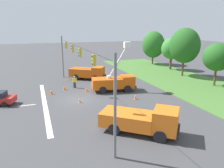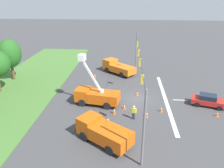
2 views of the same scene
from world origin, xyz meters
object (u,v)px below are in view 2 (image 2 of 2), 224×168
object	(u,v)px
tree_far_east	(10,54)
traffic_cone_lane_edge_a	(147,114)
traffic_cone_foreground_left	(137,93)
utility_truck_support_near	(118,67)
traffic_cone_far_left	(124,107)
utility_truck_bucket_lift	(96,95)
traffic_cone_foreground_right	(217,114)
traffic_cone_mid_right	(114,111)
road_worker	(134,112)
utility_truck_support_far	(103,132)
traffic_cone_far_right	(95,75)
traffic_cone_mid_left	(93,89)
traffic_cone_lane_edge_b	(161,109)
sedan_red	(208,100)
traffic_cone_near_bucket	(108,120)

from	to	relation	value
tree_far_east	traffic_cone_lane_edge_a	distance (m)	24.74
traffic_cone_foreground_left	traffic_cone_lane_edge_a	world-z (taller)	traffic_cone_lane_edge_a
utility_truck_support_near	traffic_cone_far_left	size ratio (longest dim) A/B	9.69
utility_truck_bucket_lift	traffic_cone_foreground_left	size ratio (longest dim) A/B	10.56
traffic_cone_foreground_right	traffic_cone_mid_right	xyz separation A→B (m)	(-0.41, 12.46, 0.07)
road_worker	traffic_cone_foreground_left	world-z (taller)	road_worker
utility_truck_support_far	traffic_cone_lane_edge_a	world-z (taller)	utility_truck_support_far
road_worker	traffic_cone_far_right	world-z (taller)	road_worker
road_worker	traffic_cone_lane_edge_a	world-z (taller)	road_worker
traffic_cone_mid_left	traffic_cone_lane_edge_b	distance (m)	11.16
sedan_red	traffic_cone_far_left	size ratio (longest dim) A/B	6.82
traffic_cone_mid_left	traffic_cone_far_left	bearing A→B (deg)	-136.70
traffic_cone_mid_right	traffic_cone_far_right	world-z (taller)	traffic_cone_mid_right
traffic_cone_mid_left	traffic_cone_mid_right	size ratio (longest dim) A/B	0.92
sedan_red	traffic_cone_foreground_right	xyz separation A→B (m)	(-2.71, -0.27, -0.47)
road_worker	traffic_cone_far_left	xyz separation A→B (m)	(2.40, 1.15, -0.67)
utility_truck_support_far	traffic_cone_far_left	distance (m)	7.26
traffic_cone_mid_right	traffic_cone_far_right	xyz separation A→B (m)	(12.43, 4.31, -0.05)
utility_truck_support_far	traffic_cone_mid_right	distance (m)	5.67
road_worker	tree_far_east	bearing A→B (deg)	61.23
utility_truck_support_far	road_worker	distance (m)	5.50
traffic_cone_lane_edge_a	traffic_cone_far_left	world-z (taller)	traffic_cone_lane_edge_a
traffic_cone_mid_left	traffic_cone_near_bucket	size ratio (longest dim) A/B	0.89
traffic_cone_near_bucket	tree_far_east	bearing A→B (deg)	54.73
road_worker	traffic_cone_far_right	size ratio (longest dim) A/B	2.55
traffic_cone_lane_edge_a	traffic_cone_far_right	size ratio (longest dim) A/B	1.07
utility_truck_support_far	traffic_cone_near_bucket	bearing A→B (deg)	-2.74
tree_far_east	utility_truck_bucket_lift	distance (m)	17.59
traffic_cone_mid_right	traffic_cone_near_bucket	xyz separation A→B (m)	(-2.17, 0.56, 0.01)
traffic_cone_near_bucket	utility_truck_bucket_lift	bearing A→B (deg)	23.68
traffic_cone_foreground_left	sedan_red	bearing A→B (deg)	-105.00
sedan_red	traffic_cone_mid_left	world-z (taller)	sedan_red
sedan_red	traffic_cone_far_right	world-z (taller)	sedan_red
traffic_cone_far_right	traffic_cone_near_bucket	bearing A→B (deg)	-165.60
utility_truck_support_near	traffic_cone_mid_right	distance (m)	14.92
sedan_red	traffic_cone_near_bucket	world-z (taller)	sedan_red
utility_truck_support_far	sedan_red	bearing A→B (deg)	-56.07
traffic_cone_far_left	traffic_cone_lane_edge_a	bearing A→B (deg)	-123.33
traffic_cone_foreground_right	road_worker	bearing A→B (deg)	98.04
traffic_cone_lane_edge_b	traffic_cone_lane_edge_a	bearing A→B (deg)	126.73
utility_truck_bucket_lift	traffic_cone_foreground_right	distance (m)	15.19
tree_far_east	traffic_cone_lane_edge_b	xyz separation A→B (m)	(-9.16, -23.87, -4.22)
road_worker	traffic_cone_lane_edge_b	distance (m)	4.08
traffic_cone_near_bucket	traffic_cone_foreground_right	bearing A→B (deg)	-78.79
traffic_cone_foreground_right	traffic_cone_near_bucket	distance (m)	13.27
traffic_cone_foreground_right	tree_far_east	bearing A→B (deg)	72.24
traffic_cone_foreground_right	traffic_cone_lane_edge_a	world-z (taller)	traffic_cone_lane_edge_a
traffic_cone_mid_left	traffic_cone_lane_edge_b	xyz separation A→B (m)	(-5.65, -9.63, 0.02)
traffic_cone_mid_left	traffic_cone_far_right	size ratio (longest dim) A/B	1.04
utility_truck_support_near	sedan_red	xyz separation A→B (m)	(-11.78, -12.62, -0.39)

